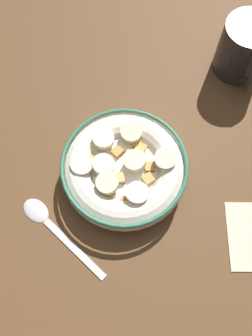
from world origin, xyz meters
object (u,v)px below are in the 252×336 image
(spoon, at_px, (48,221))
(folded_napkin, at_px, (250,236))
(cereal_bowl, at_px, (126,169))
(coffee_mug, at_px, (245,49))

(spoon, height_order, folded_napkin, spoon)
(cereal_bowl, xyz_separation_m, spoon, (0.07, -0.12, -0.02))
(folded_napkin, bearing_deg, coffee_mug, 176.37)
(cereal_bowl, height_order, coffee_mug, coffee_mug)
(spoon, height_order, coffee_mug, coffee_mug)
(coffee_mug, distance_m, folded_napkin, 0.30)
(spoon, xyz_separation_m, coffee_mug, (-0.27, 0.31, 0.04))
(cereal_bowl, relative_size, folded_napkin, 1.85)
(spoon, distance_m, coffee_mug, 0.42)
(cereal_bowl, distance_m, coffee_mug, 0.28)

